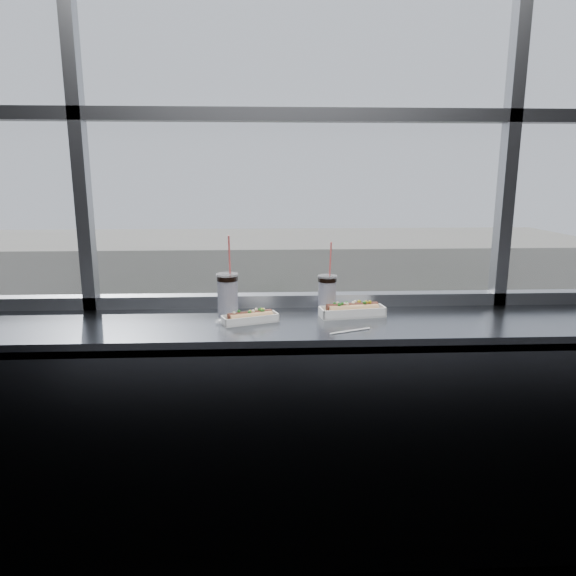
{
  "coord_description": "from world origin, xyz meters",
  "views": [
    {
      "loc": [
        -0.17,
        -0.95,
        1.73
      ],
      "look_at": [
        -0.06,
        1.23,
        1.25
      ],
      "focal_mm": 32.0,
      "sensor_mm": 36.0,
      "label": 1
    }
  ],
  "objects_px": {
    "car_near_d": "(399,469)",
    "tree_right": "(445,330)",
    "hotdog_tray_left": "(250,317)",
    "pedestrian_d": "(408,368)",
    "car_far_b": "(330,391)",
    "tree_center": "(280,329)",
    "pedestrian_a": "(163,368)",
    "car_near_c": "(227,476)",
    "pedestrian_b": "(241,369)",
    "tree_left": "(137,339)",
    "car_far_a": "(106,396)",
    "hotdog_tray_right": "(352,310)",
    "loose_straw": "(350,331)",
    "pedestrian_c": "(366,371)",
    "wrapper": "(226,321)",
    "soda_cup_right": "(327,292)",
    "car_far_c": "(502,386)",
    "car_near_b": "(92,476)",
    "soda_cup_left": "(228,292)"
  },
  "relations": [
    {
      "from": "car_near_d",
      "to": "tree_right",
      "type": "relative_size",
      "value": 1.36
    },
    {
      "from": "hotdog_tray_left",
      "to": "pedestrian_d",
      "type": "distance_m",
      "value": 30.91
    },
    {
      "from": "hotdog_tray_left",
      "to": "car_far_b",
      "type": "distance_m",
      "value": 26.93
    },
    {
      "from": "hotdog_tray_left",
      "to": "tree_center",
      "type": "xyz_separation_m",
      "value": [
        1.01,
        28.29,
        -8.64
      ]
    },
    {
      "from": "hotdog_tray_left",
      "to": "pedestrian_a",
      "type": "height_order",
      "value": "hotdog_tray_left"
    },
    {
      "from": "car_near_c",
      "to": "pedestrian_b",
      "type": "height_order",
      "value": "pedestrian_b"
    },
    {
      "from": "tree_left",
      "to": "car_near_c",
      "type": "bearing_deg",
      "value": -62.49
    },
    {
      "from": "hotdog_tray_left",
      "to": "car_near_c",
      "type": "distance_m",
      "value": 19.76
    },
    {
      "from": "car_far_a",
      "to": "pedestrian_b",
      "type": "height_order",
      "value": "pedestrian_b"
    },
    {
      "from": "hotdog_tray_right",
      "to": "car_near_d",
      "type": "bearing_deg",
      "value": 64.4
    },
    {
      "from": "pedestrian_d",
      "to": "hotdog_tray_left",
      "type": "bearing_deg",
      "value": 71.89
    },
    {
      "from": "loose_straw",
      "to": "tree_center",
      "type": "xyz_separation_m",
      "value": [
        0.59,
        28.44,
        -8.62
      ]
    },
    {
      "from": "tree_left",
      "to": "tree_center",
      "type": "bearing_deg",
      "value": 0.0
    },
    {
      "from": "tree_center",
      "to": "car_far_a",
      "type": "bearing_deg",
      "value": -157.37
    },
    {
      "from": "car_near_c",
      "to": "loose_straw",
      "type": "bearing_deg",
      "value": -169.13
    },
    {
      "from": "pedestrian_a",
      "to": "pedestrian_c",
      "type": "relative_size",
      "value": 1.11
    },
    {
      "from": "car_near_d",
      "to": "pedestrian_a",
      "type": "xyz_separation_m",
      "value": [
        -11.67,
        11.82,
        -0.04
      ]
    },
    {
      "from": "wrapper",
      "to": "car_far_a",
      "type": "distance_m",
      "value": 28.02
    },
    {
      "from": "car_near_d",
      "to": "car_far_a",
      "type": "relative_size",
      "value": 1.1
    },
    {
      "from": "pedestrian_b",
      "to": "car_near_d",
      "type": "bearing_deg",
      "value": 30.53
    },
    {
      "from": "soda_cup_right",
      "to": "tree_right",
      "type": "xyz_separation_m",
      "value": [
        11.07,
        28.13,
        -8.94
      ]
    },
    {
      "from": "pedestrian_a",
      "to": "tree_right",
      "type": "bearing_deg",
      "value": -179.43
    },
    {
      "from": "hotdog_tray_right",
      "to": "tree_left",
      "type": "distance_m",
      "value": 30.77
    },
    {
      "from": "pedestrian_b",
      "to": "tree_center",
      "type": "distance_m",
      "value": 3.43
    },
    {
      "from": "car_far_c",
      "to": "pedestrian_a",
      "type": "relative_size",
      "value": 3.04
    },
    {
      "from": "car_far_c",
      "to": "pedestrian_c",
      "type": "height_order",
      "value": "car_far_c"
    },
    {
      "from": "car_near_b",
      "to": "tree_center",
      "type": "height_order",
      "value": "tree_center"
    },
    {
      "from": "tree_right",
      "to": "car_near_c",
      "type": "bearing_deg",
      "value": -137.14
    },
    {
      "from": "loose_straw",
      "to": "tree_center",
      "type": "relative_size",
      "value": 0.04
    },
    {
      "from": "hotdog_tray_right",
      "to": "loose_straw",
      "type": "bearing_deg",
      "value": -110.07
    },
    {
      "from": "pedestrian_d",
      "to": "tree_center",
      "type": "xyz_separation_m",
      "value": [
        -7.97,
        0.84,
        2.39
      ]
    },
    {
      "from": "car_far_a",
      "to": "tree_left",
      "type": "relative_size",
      "value": 1.35
    },
    {
      "from": "car_near_c",
      "to": "tree_center",
      "type": "xyz_separation_m",
      "value": [
        2.51,
        12.0,
        2.45
      ]
    },
    {
      "from": "wrapper",
      "to": "car_near_d",
      "type": "xyz_separation_m",
      "value": [
        5.55,
        16.3,
        -10.96
      ]
    },
    {
      "from": "soda_cup_left",
      "to": "pedestrian_a",
      "type": "distance_m",
      "value": 30.73
    },
    {
      "from": "loose_straw",
      "to": "car_near_c",
      "type": "height_order",
      "value": "loose_straw"
    },
    {
      "from": "soda_cup_left",
      "to": "soda_cup_right",
      "type": "relative_size",
      "value": 1.11
    },
    {
      "from": "pedestrian_c",
      "to": "tree_center",
      "type": "height_order",
      "value": "tree_center"
    },
    {
      "from": "loose_straw",
      "to": "car_far_c",
      "type": "relative_size",
      "value": 0.03
    },
    {
      "from": "car_far_a",
      "to": "tree_right",
      "type": "bearing_deg",
      "value": -74.21
    },
    {
      "from": "car_near_b",
      "to": "tree_center",
      "type": "bearing_deg",
      "value": -27.87
    },
    {
      "from": "car_near_c",
      "to": "pedestrian_b",
      "type": "xyz_separation_m",
      "value": [
        0.12,
        11.57,
        0.02
      ]
    },
    {
      "from": "car_far_b",
      "to": "pedestrian_d",
      "type": "height_order",
      "value": "pedestrian_d"
    },
    {
      "from": "wrapper",
      "to": "car_near_d",
      "type": "height_order",
      "value": "wrapper"
    },
    {
      "from": "pedestrian_d",
      "to": "soda_cup_right",
      "type": "bearing_deg",
      "value": 72.47
    },
    {
      "from": "pedestrian_d",
      "to": "car_near_b",
      "type": "bearing_deg",
      "value": 35.29
    },
    {
      "from": "car_far_c",
      "to": "car_near_b",
      "type": "bearing_deg",
      "value": 103.77
    },
    {
      "from": "car_near_d",
      "to": "tree_left",
      "type": "xyz_separation_m",
      "value": [
        -13.19,
        12.0,
        1.82
      ]
    },
    {
      "from": "car_near_c",
      "to": "pedestrian_a",
      "type": "relative_size",
      "value": 2.75
    },
    {
      "from": "car_far_c",
      "to": "tree_right",
      "type": "bearing_deg",
      "value": 18.86
    }
  ]
}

